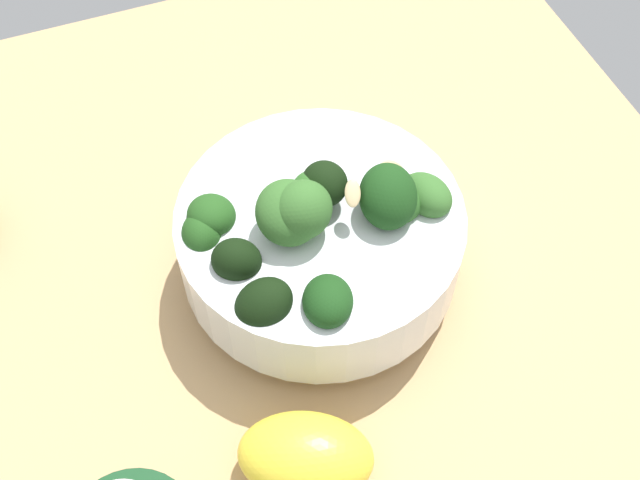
{
  "coord_description": "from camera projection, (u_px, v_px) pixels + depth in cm",
  "views": [
    {
      "loc": [
        -30.78,
        9.78,
        48.83
      ],
      "look_at": [
        -1.44,
        -1.44,
        4.0
      ],
      "focal_mm": 45.78,
      "sensor_mm": 36.0,
      "label": 1
    }
  ],
  "objects": [
    {
      "name": "lemon_wedge",
      "position": [
        306.0,
        456.0,
        0.48
      ],
      "size": [
        8.42,
        9.66,
        4.31
      ],
      "primitive_type": "ellipsoid",
      "rotation": [
        0.0,
        0.0,
        1.12
      ],
      "color": "yellow",
      "rests_on": "ground_plane"
    },
    {
      "name": "ground_plane",
      "position": [
        295.0,
        280.0,
        0.6
      ],
      "size": [
        62.91,
        62.91,
        4.81
      ],
      "primitive_type": "cube",
      "color": "tan"
    },
    {
      "name": "bowl_of_broccoli",
      "position": [
        319.0,
        236.0,
        0.54
      ],
      "size": [
        18.97,
        18.97,
        11.41
      ],
      "color": "white",
      "rests_on": "ground_plane"
    }
  ]
}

